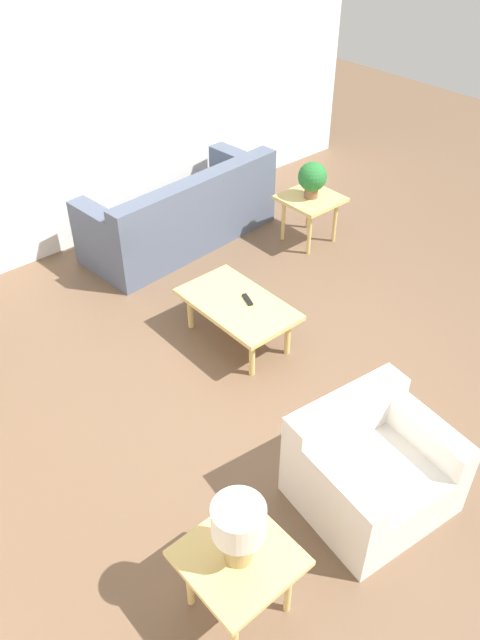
# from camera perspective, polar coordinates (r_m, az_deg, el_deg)

# --- Properties ---
(ground_plane) EXTENTS (14.00, 14.00, 0.00)m
(ground_plane) POSITION_cam_1_polar(r_m,az_deg,el_deg) (5.12, 5.33, -5.10)
(ground_plane) COLOR brown
(wall_right) EXTENTS (0.12, 7.20, 2.70)m
(wall_right) POSITION_cam_1_polar(r_m,az_deg,el_deg) (6.57, -14.15, 18.05)
(wall_right) COLOR white
(wall_right) RESTS_ON ground_plane
(sofa) EXTENTS (1.01, 2.14, 0.83)m
(sofa) POSITION_cam_1_polar(r_m,az_deg,el_deg) (6.66, -5.30, 9.47)
(sofa) COLOR #4C566B
(sofa) RESTS_ON ground_plane
(armchair) EXTENTS (0.91, 0.99, 0.69)m
(armchair) POSITION_cam_1_polar(r_m,az_deg,el_deg) (4.19, 11.73, -13.09)
(armchair) COLOR silver
(armchair) RESTS_ON ground_plane
(coffee_table) EXTENTS (1.01, 0.60, 0.40)m
(coffee_table) POSITION_cam_1_polar(r_m,az_deg,el_deg) (5.22, -0.22, 1.22)
(coffee_table) COLOR tan
(coffee_table) RESTS_ON ground_plane
(side_table_plant) EXTENTS (0.57, 0.57, 0.51)m
(side_table_plant) POSITION_cam_1_polar(r_m,az_deg,el_deg) (6.64, 6.45, 10.57)
(side_table_plant) COLOR tan
(side_table_plant) RESTS_ON ground_plane
(side_table_lamp) EXTENTS (0.57, 0.57, 0.51)m
(side_table_lamp) POSITION_cam_1_polar(r_m,az_deg,el_deg) (3.54, -0.13, -21.37)
(side_table_lamp) COLOR tan
(side_table_lamp) RESTS_ON ground_plane
(potted_plant) EXTENTS (0.30, 0.30, 0.38)m
(potted_plant) POSITION_cam_1_polar(r_m,az_deg,el_deg) (6.52, 6.63, 12.79)
(potted_plant) COLOR brown
(potted_plant) RESTS_ON side_table_plant
(table_lamp) EXTENTS (0.28, 0.28, 0.41)m
(table_lamp) POSITION_cam_1_polar(r_m,az_deg,el_deg) (3.26, -0.14, -18.37)
(table_lamp) COLOR #997F4C
(table_lamp) RESTS_ON side_table_lamp
(remote_control) EXTENTS (0.16, 0.09, 0.02)m
(remote_control) POSITION_cam_1_polar(r_m,az_deg,el_deg) (5.21, 0.70, 1.89)
(remote_control) COLOR black
(remote_control) RESTS_ON coffee_table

